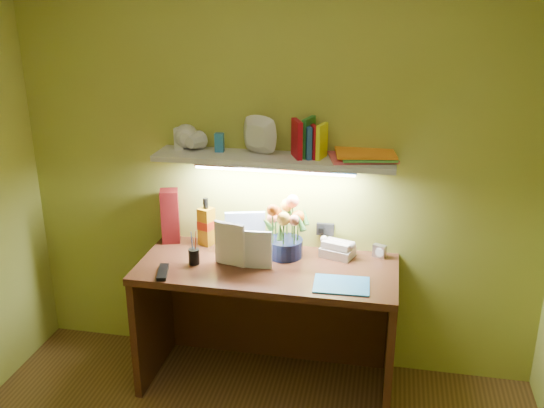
{
  "coord_description": "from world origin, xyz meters",
  "views": [
    {
      "loc": [
        0.61,
        -1.7,
        2.18
      ],
      "look_at": [
        -0.0,
        1.35,
        1.05
      ],
      "focal_mm": 40.0,
      "sensor_mm": 36.0,
      "label": 1
    }
  ],
  "objects_px": {
    "desk": "(267,326)",
    "desk_clock": "(379,251)",
    "flower_bouquet": "(285,227)",
    "whisky_bottle": "(206,221)",
    "telephone": "(338,247)"
  },
  "relations": [
    {
      "from": "telephone",
      "to": "desk_clock",
      "type": "bearing_deg",
      "value": 25.68
    },
    {
      "from": "whisky_bottle",
      "to": "desk",
      "type": "bearing_deg",
      "value": -28.34
    },
    {
      "from": "telephone",
      "to": "whisky_bottle",
      "type": "relative_size",
      "value": 0.62
    },
    {
      "from": "telephone",
      "to": "desk_clock",
      "type": "height_order",
      "value": "telephone"
    },
    {
      "from": "desk",
      "to": "desk_clock",
      "type": "relative_size",
      "value": 19.39
    },
    {
      "from": "desk",
      "to": "whisky_bottle",
      "type": "height_order",
      "value": "whisky_bottle"
    },
    {
      "from": "desk",
      "to": "flower_bouquet",
      "type": "distance_m",
      "value": 0.57
    },
    {
      "from": "flower_bouquet",
      "to": "desk_clock",
      "type": "relative_size",
      "value": 4.86
    },
    {
      "from": "flower_bouquet",
      "to": "telephone",
      "type": "relative_size",
      "value": 2.01
    },
    {
      "from": "desk",
      "to": "desk_clock",
      "type": "bearing_deg",
      "value": 21.46
    },
    {
      "from": "desk_clock",
      "to": "whisky_bottle",
      "type": "distance_m",
      "value": 1.0
    },
    {
      "from": "desk",
      "to": "flower_bouquet",
      "type": "height_order",
      "value": "flower_bouquet"
    },
    {
      "from": "desk",
      "to": "whisky_bottle",
      "type": "bearing_deg",
      "value": 151.66
    },
    {
      "from": "telephone",
      "to": "whisky_bottle",
      "type": "bearing_deg",
      "value": -163.85
    },
    {
      "from": "desk",
      "to": "desk_clock",
      "type": "distance_m",
      "value": 0.76
    }
  ]
}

